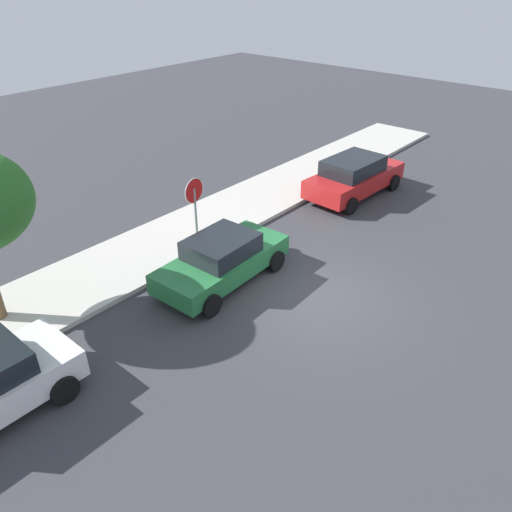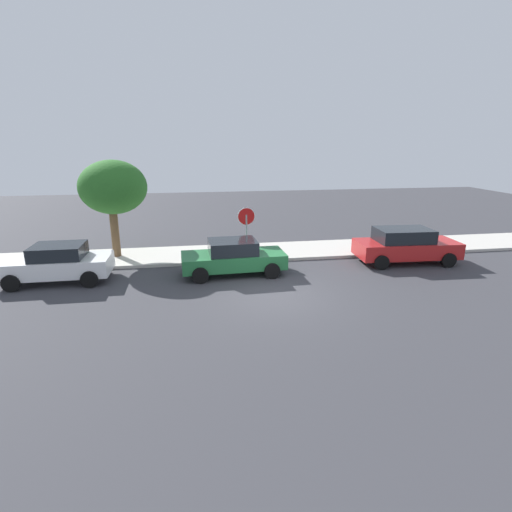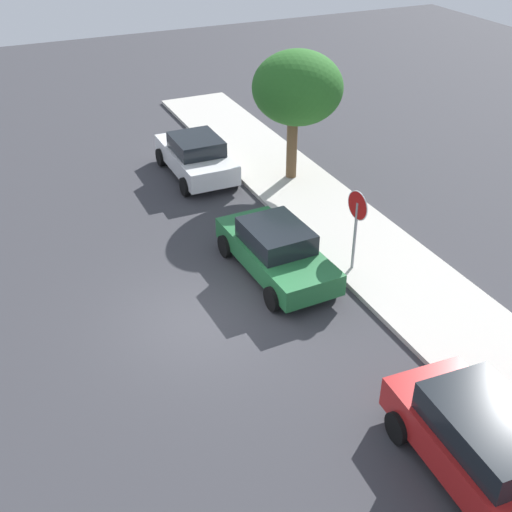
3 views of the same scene
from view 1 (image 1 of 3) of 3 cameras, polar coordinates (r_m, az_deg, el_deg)
The scene contains 6 objects.
ground_plane at distance 14.03m, azimuth 6.83°, elevation -4.62°, with size 60.00×60.00×0.00m, color #38383D.
sidewalk_curb at distance 17.08m, azimuth -8.23°, elevation 2.49°, with size 32.00×3.00×0.14m, color beige.
stop_sign at distance 15.52m, azimuth -7.01°, elevation 6.21°, with size 0.80×0.09×2.44m.
parked_car_green at distance 14.23m, azimuth -3.89°, elevation -0.39°, with size 4.25×2.07×1.44m.
parked_car_red at distance 20.06m, azimuth 11.15°, elevation 8.95°, with size 4.55×2.20×1.57m.
fire_hydrant at distance 23.21m, azimuth 11.72°, elevation 10.74°, with size 0.30×0.22×0.72m.
Camera 1 is at (-9.68, -6.15, 8.09)m, focal length 35.00 mm.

